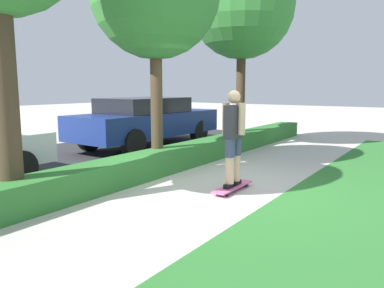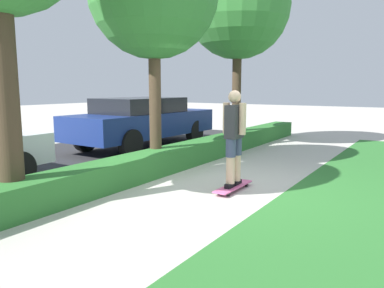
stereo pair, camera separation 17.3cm
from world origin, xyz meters
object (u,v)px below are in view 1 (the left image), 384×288
Objects in this scene: skater_person at (233,136)px; parked_car_middle at (147,120)px; tree_far at (242,7)px; skateboard at (233,187)px.

parked_car_middle is at bearing 57.22° from skater_person.
tree_far is (4.23, 2.04, 2.97)m from skater_person.
parked_car_middle is (-1.48, 2.24, -3.12)m from tree_far.
skateboard is 5.13m from parked_car_middle.
skateboard is at bearing -121.46° from parked_car_middle.
parked_car_middle is (2.75, 4.27, -0.15)m from skater_person.
skateboard is 6.06m from tree_far.
tree_far is (4.23, 2.04, 3.83)m from skateboard.
skateboard is 0.86m from skater_person.
skateboard is 0.64× the size of skater_person.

